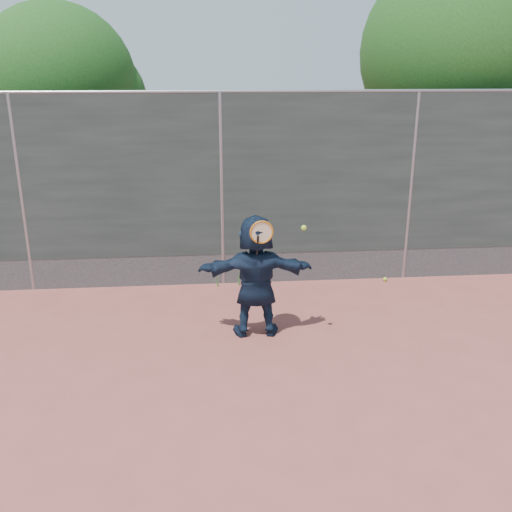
{
  "coord_description": "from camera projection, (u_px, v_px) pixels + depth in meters",
  "views": [
    {
      "loc": [
        -0.25,
        -5.16,
        3.37
      ],
      "look_at": [
        0.36,
        1.65,
        1.07
      ],
      "focal_mm": 40.0,
      "sensor_mm": 36.0,
      "label": 1
    }
  ],
  "objects": [
    {
      "name": "ground",
      "position": [
        236.0,
        404.0,
        5.97
      ],
      "size": [
        80.0,
        80.0,
        0.0
      ],
      "primitive_type": "plane",
      "color": "#9E4C42",
      "rests_on": "ground"
    },
    {
      "name": "player",
      "position": [
        256.0,
        276.0,
        7.3
      ],
      "size": [
        1.5,
        0.5,
        1.61
      ],
      "primitive_type": "imported",
      "rotation": [
        0.0,
        0.0,
        3.12
      ],
      "color": "#142339",
      "rests_on": "ground"
    },
    {
      "name": "ball_ground",
      "position": [
        385.0,
        279.0,
        9.34
      ],
      "size": [
        0.07,
        0.07,
        0.07
      ],
      "primitive_type": "sphere",
      "color": "#AEDB30",
      "rests_on": "ground"
    },
    {
      "name": "fence",
      "position": [
        222.0,
        187.0,
        8.77
      ],
      "size": [
        20.0,
        0.06,
        3.03
      ],
      "color": "#38423D",
      "rests_on": "ground"
    },
    {
      "name": "swing_action",
      "position": [
        266.0,
        233.0,
        6.92
      ],
      "size": [
        0.7,
        0.13,
        0.51
      ],
      "color": "#CA6B13",
      "rests_on": "ground"
    },
    {
      "name": "tree_right",
      "position": [
        465.0,
        58.0,
        10.68
      ],
      "size": [
        3.78,
        3.6,
        5.39
      ],
      "color": "#382314",
      "rests_on": "ground"
    },
    {
      "name": "tree_left",
      "position": [
        67.0,
        88.0,
        10.97
      ],
      "size": [
        3.15,
        3.0,
        4.53
      ],
      "color": "#382314",
      "rests_on": "ground"
    },
    {
      "name": "weed_clump",
      "position": [
        242.0,
        277.0,
        9.15
      ],
      "size": [
        0.68,
        0.07,
        0.3
      ],
      "color": "#387226",
      "rests_on": "ground"
    }
  ]
}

